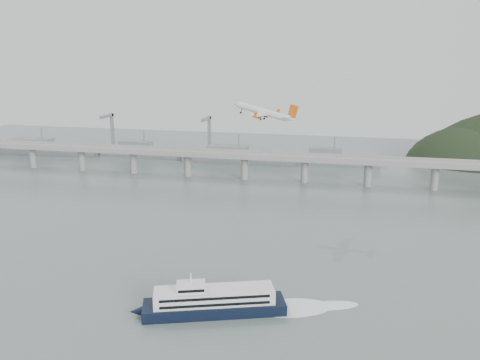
# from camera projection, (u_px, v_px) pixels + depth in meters

# --- Properties ---
(ground) EXTENTS (900.00, 900.00, 0.00)m
(ground) POSITION_uv_depth(u_px,v_px,m) (212.00, 286.00, 229.70)
(ground) COLOR slate
(ground) RESTS_ON ground
(bridge) EXTENTS (800.00, 22.00, 23.90)m
(bridge) POSITION_uv_depth(u_px,v_px,m) (279.00, 160.00, 414.73)
(bridge) COLOR gray
(bridge) RESTS_ON ground
(distant_fleet) EXTENTS (453.00, 60.90, 40.00)m
(distant_fleet) POSITION_uv_depth(u_px,v_px,m) (138.00, 151.00, 513.01)
(distant_fleet) COLOR slate
(distant_fleet) RESTS_ON ground
(ferry) EXTENTS (90.88, 40.42, 17.81)m
(ferry) POSITION_uv_depth(u_px,v_px,m) (214.00, 301.00, 204.75)
(ferry) COLOR black
(ferry) RESTS_ON ground
(airliner) EXTENTS (40.85, 37.32, 12.04)m
(airliner) POSITION_uv_depth(u_px,v_px,m) (264.00, 112.00, 293.58)
(airliner) COLOR white
(airliner) RESTS_ON ground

